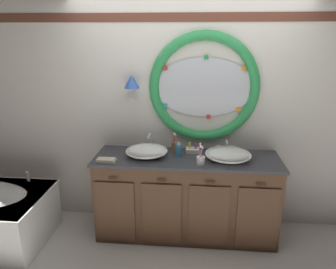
# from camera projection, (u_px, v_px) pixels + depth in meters

# --- Properties ---
(ground_plane) EXTENTS (14.00, 14.00, 0.00)m
(ground_plane) POSITION_uv_depth(u_px,v_px,m) (182.00, 246.00, 3.37)
(ground_plane) COLOR silver
(back_wall_assembly) EXTENTS (6.40, 0.26, 2.60)m
(back_wall_assembly) POSITION_uv_depth(u_px,v_px,m) (188.00, 111.00, 3.51)
(back_wall_assembly) COLOR silver
(back_wall_assembly) RESTS_ON ground_plane
(vanity_counter) EXTENTS (1.96, 0.62, 0.91)m
(vanity_counter) POSITION_uv_depth(u_px,v_px,m) (186.00, 196.00, 3.47)
(vanity_counter) COLOR brown
(vanity_counter) RESTS_ON ground_plane
(sink_basin_left) EXTENTS (0.44, 0.44, 0.13)m
(sink_basin_left) POSITION_uv_depth(u_px,v_px,m) (147.00, 151.00, 3.32)
(sink_basin_left) COLOR white
(sink_basin_left) RESTS_ON vanity_counter
(sink_basin_right) EXTENTS (0.48, 0.48, 0.11)m
(sink_basin_right) POSITION_uv_depth(u_px,v_px,m) (228.00, 155.00, 3.25)
(sink_basin_right) COLOR white
(sink_basin_right) RESTS_ON vanity_counter
(faucet_set_left) EXTENTS (0.22, 0.15, 0.18)m
(faucet_set_left) POSITION_uv_depth(u_px,v_px,m) (150.00, 143.00, 3.54)
(faucet_set_left) COLOR silver
(faucet_set_left) RESTS_ON vanity_counter
(faucet_set_right) EXTENTS (0.21, 0.15, 0.14)m
(faucet_set_right) POSITION_uv_depth(u_px,v_px,m) (226.00, 147.00, 3.47)
(faucet_set_right) COLOR silver
(faucet_set_right) RESTS_ON vanity_counter
(toothbrush_holder_left) EXTENTS (0.08, 0.08, 0.22)m
(toothbrush_holder_left) POSITION_uv_depth(u_px,v_px,m) (175.00, 146.00, 3.48)
(toothbrush_holder_left) COLOR #996647
(toothbrush_holder_left) RESTS_ON vanity_counter
(toothbrush_holder_right) EXTENTS (0.09, 0.09, 0.22)m
(toothbrush_holder_right) POSITION_uv_depth(u_px,v_px,m) (201.00, 160.00, 3.12)
(toothbrush_holder_right) COLOR white
(toothbrush_holder_right) RESTS_ON vanity_counter
(soap_dispenser) EXTENTS (0.06, 0.07, 0.16)m
(soap_dispenser) POSITION_uv_depth(u_px,v_px,m) (179.00, 150.00, 3.33)
(soap_dispenser) COLOR #388EBC
(soap_dispenser) RESTS_ON vanity_counter
(folded_hand_towel) EXTENTS (0.20, 0.11, 0.03)m
(folded_hand_towel) POSITION_uv_depth(u_px,v_px,m) (106.00, 160.00, 3.22)
(folded_hand_towel) COLOR beige
(folded_hand_towel) RESTS_ON vanity_counter
(toiletry_basket) EXTENTS (0.15, 0.11, 0.11)m
(toiletry_basket) POSITION_uv_depth(u_px,v_px,m) (193.00, 150.00, 3.47)
(toiletry_basket) COLOR beige
(toiletry_basket) RESTS_ON vanity_counter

